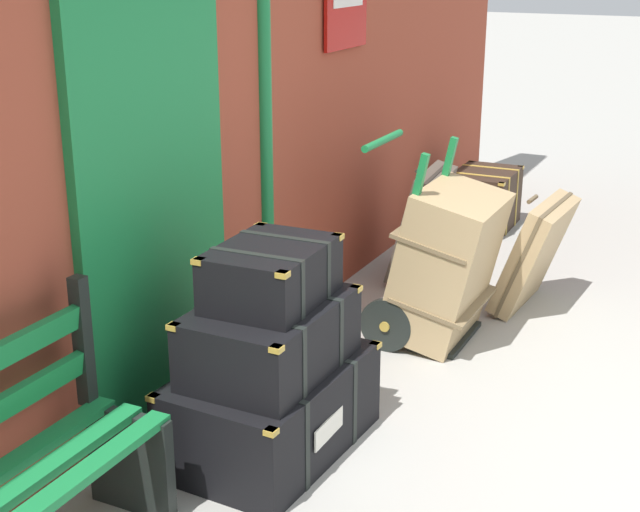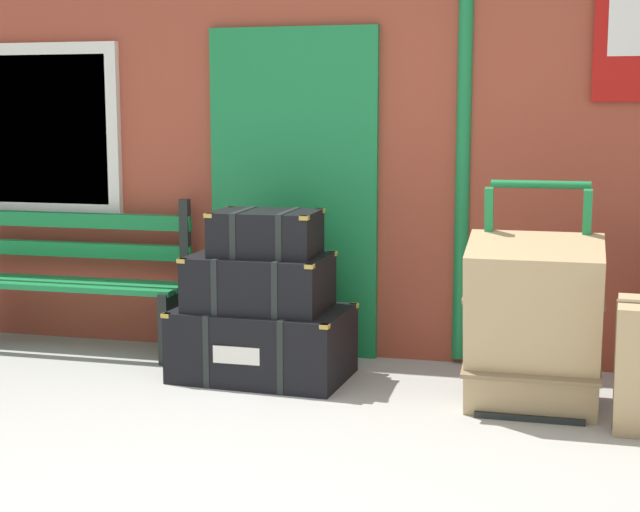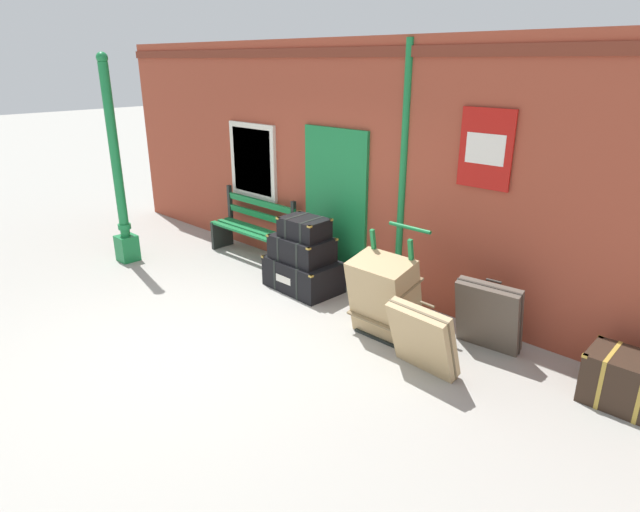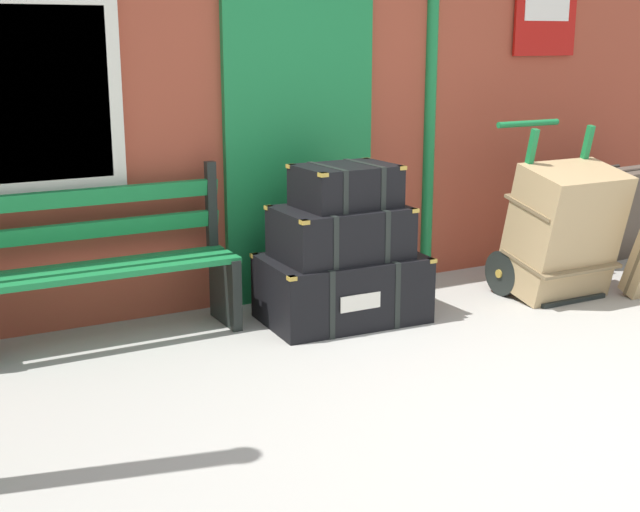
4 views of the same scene
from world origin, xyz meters
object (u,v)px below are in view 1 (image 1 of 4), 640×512
object	(u,v)px
steamer_trunk_base	(272,408)
steamer_trunk_middle	(270,337)
porters_trolley	(417,291)
steamer_trunk_top	(271,273)
corner_trunk	(484,199)
suitcase_caramel	(534,254)
large_brown_trunk	(446,264)
suitcase_brown	(422,223)

from	to	relation	value
steamer_trunk_base	steamer_trunk_middle	size ratio (longest dim) A/B	1.28
porters_trolley	steamer_trunk_top	bearing A→B (deg)	175.12
steamer_trunk_top	porters_trolley	world-z (taller)	porters_trolley
porters_trolley	corner_trunk	world-z (taller)	porters_trolley
steamer_trunk_base	corner_trunk	bearing A→B (deg)	2.17
steamer_trunk_base	suitcase_caramel	distance (m)	2.42
steamer_trunk_middle	large_brown_trunk	world-z (taller)	large_brown_trunk
steamer_trunk_middle	corner_trunk	xyz separation A→B (m)	(3.96, 0.16, -0.34)
steamer_trunk_top	large_brown_trunk	world-z (taller)	steamer_trunk_top
suitcase_brown	corner_trunk	bearing A→B (deg)	-2.43
large_brown_trunk	corner_trunk	distance (m)	2.42
corner_trunk	large_brown_trunk	bearing A→B (deg)	-169.17
corner_trunk	steamer_trunk_base	bearing A→B (deg)	-177.83
steamer_trunk_middle	suitcase_caramel	bearing A→B (deg)	-15.53
large_brown_trunk	corner_trunk	world-z (taller)	large_brown_trunk
suitcase_caramel	corner_trunk	xyz separation A→B (m)	(1.62, 0.80, -0.13)
steamer_trunk_base	suitcase_brown	world-z (taller)	suitcase_brown
steamer_trunk_top	corner_trunk	world-z (taller)	steamer_trunk_top
steamer_trunk_middle	suitcase_caramel	distance (m)	2.43
steamer_trunk_top	suitcase_caramel	size ratio (longest dim) A/B	0.84
steamer_trunk_top	steamer_trunk_base	bearing A→B (deg)	-169.88
steamer_trunk_middle	porters_trolley	distance (m)	1.63
suitcase_brown	large_brown_trunk	bearing A→B (deg)	-152.70
steamer_trunk_middle	steamer_trunk_top	bearing A→B (deg)	15.61
porters_trolley	suitcase_brown	xyz separation A→B (m)	(0.99, 0.34, 0.12)
suitcase_caramel	corner_trunk	bearing A→B (deg)	26.38
corner_trunk	porters_trolley	bearing A→B (deg)	-173.30
porters_trolley	suitcase_caramel	bearing A→B (deg)	-35.48
suitcase_caramel	large_brown_trunk	bearing A→B (deg)	154.50
steamer_trunk_top	porters_trolley	bearing A→B (deg)	-4.88
corner_trunk	suitcase_caramel	bearing A→B (deg)	-153.62
porters_trolley	large_brown_trunk	bearing A→B (deg)	-90.00
steamer_trunk_middle	porters_trolley	world-z (taller)	porters_trolley
steamer_trunk_middle	suitcase_brown	bearing A→B (deg)	4.75
steamer_trunk_base	corner_trunk	xyz separation A→B (m)	(3.94, 0.15, 0.03)
steamer_trunk_middle	large_brown_trunk	size ratio (longest dim) A/B	0.86
corner_trunk	suitcase_brown	bearing A→B (deg)	177.57
steamer_trunk_middle	steamer_trunk_top	distance (m)	0.29
large_brown_trunk	corner_trunk	bearing A→B (deg)	10.83
steamer_trunk_middle	porters_trolley	size ratio (longest dim) A/B	0.68
porters_trolley	corner_trunk	xyz separation A→B (m)	(2.36, 0.28, -0.03)
steamer_trunk_middle	suitcase_caramel	size ratio (longest dim) A/B	1.10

